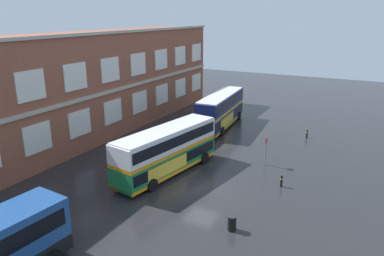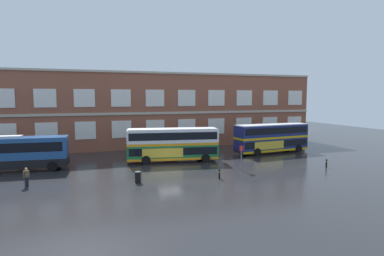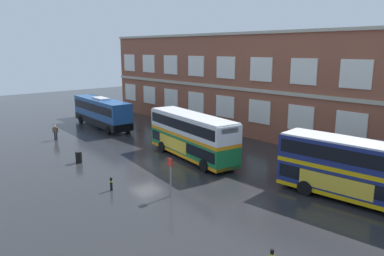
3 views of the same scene
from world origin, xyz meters
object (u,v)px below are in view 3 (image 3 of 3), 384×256
object	(u,v)px
double_decker_middle	(364,172)
station_litter_bin	(79,157)
touring_coach	(102,112)
bus_stand_flag	(170,173)
waiting_passenger	(55,132)
double_decker_near	(192,135)
safety_bollard_west	(111,184)

from	to	relation	value
double_decker_middle	station_litter_bin	xyz separation A→B (m)	(-20.61, -9.65, -1.63)
touring_coach	bus_stand_flag	size ratio (longest dim) A/B	4.51
double_decker_middle	touring_coach	bearing A→B (deg)	-179.11
waiting_passenger	bus_stand_flag	world-z (taller)	bus_stand_flag
station_litter_bin	double_decker_near	bearing A→B (deg)	55.57
double_decker_near	touring_coach	size ratio (longest dim) A/B	0.93
double_decker_near	touring_coach	world-z (taller)	double_decker_near
double_decker_near	waiting_passenger	xyz separation A→B (m)	(-15.22, -6.41, -1.22)
touring_coach	safety_bollard_west	size ratio (longest dim) A/B	12.82
double_decker_near	station_litter_bin	bearing A→B (deg)	-124.43
double_decker_middle	bus_stand_flag	bearing A→B (deg)	-137.66
bus_stand_flag	double_decker_near	bearing A→B (deg)	128.50
double_decker_middle	station_litter_bin	size ratio (longest dim) A/B	10.85
touring_coach	safety_bollard_west	bearing A→B (deg)	-27.48
double_decker_middle	bus_stand_flag	distance (m)	12.56
bus_stand_flag	safety_bollard_west	bearing A→B (deg)	-146.17
touring_coach	bus_stand_flag	world-z (taller)	touring_coach
double_decker_near	touring_coach	bearing A→B (deg)	177.33
bus_stand_flag	waiting_passenger	bearing A→B (deg)	178.11
double_decker_near	safety_bollard_west	size ratio (longest dim) A/B	11.87
safety_bollard_west	touring_coach	bearing A→B (deg)	152.52
double_decker_near	station_litter_bin	size ratio (longest dim) A/B	10.94
double_decker_near	double_decker_middle	world-z (taller)	same
safety_bollard_west	bus_stand_flag	bearing A→B (deg)	33.83
double_decker_near	safety_bollard_west	xyz separation A→B (m)	(1.99, -9.55, -1.66)
double_decker_near	waiting_passenger	distance (m)	16.56
bus_stand_flag	station_litter_bin	world-z (taller)	bus_stand_flag
double_decker_middle	safety_bollard_west	xyz separation A→B (m)	(-12.93, -10.90, -1.66)
double_decker_near	safety_bollard_west	distance (m)	9.90
waiting_passenger	bus_stand_flag	xyz separation A→B (m)	(20.87, -0.69, 0.70)
double_decker_near	double_decker_middle	distance (m)	14.98
double_decker_middle	safety_bollard_west	bearing A→B (deg)	-139.87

